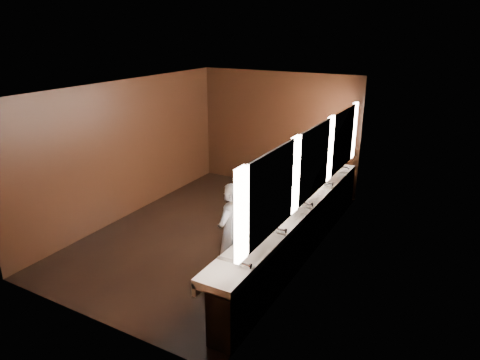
# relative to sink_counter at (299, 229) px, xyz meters

# --- Properties ---
(floor) EXTENTS (6.00, 6.00, 0.00)m
(floor) POSITION_rel_sink_counter_xyz_m (-1.79, 0.00, -0.50)
(floor) COLOR black
(floor) RESTS_ON ground
(ceiling) EXTENTS (4.00, 6.00, 0.02)m
(ceiling) POSITION_rel_sink_counter_xyz_m (-1.79, 0.00, 2.30)
(ceiling) COLOR #2D2D2B
(ceiling) RESTS_ON wall_back
(wall_back) EXTENTS (4.00, 0.02, 2.80)m
(wall_back) POSITION_rel_sink_counter_xyz_m (-1.79, 3.00, 0.90)
(wall_back) COLOR black
(wall_back) RESTS_ON floor
(wall_front) EXTENTS (4.00, 0.02, 2.80)m
(wall_front) POSITION_rel_sink_counter_xyz_m (-1.79, -3.00, 0.90)
(wall_front) COLOR black
(wall_front) RESTS_ON floor
(wall_left) EXTENTS (0.02, 6.00, 2.80)m
(wall_left) POSITION_rel_sink_counter_xyz_m (-3.79, 0.00, 0.90)
(wall_left) COLOR black
(wall_left) RESTS_ON floor
(wall_right) EXTENTS (0.02, 6.00, 2.80)m
(wall_right) POSITION_rel_sink_counter_xyz_m (0.21, 0.00, 0.90)
(wall_right) COLOR black
(wall_right) RESTS_ON floor
(sink_counter) EXTENTS (0.55, 5.40, 1.01)m
(sink_counter) POSITION_rel_sink_counter_xyz_m (0.00, 0.00, 0.00)
(sink_counter) COLOR black
(sink_counter) RESTS_ON floor
(mirror_band) EXTENTS (0.06, 5.03, 1.15)m
(mirror_band) POSITION_rel_sink_counter_xyz_m (0.19, -0.00, 1.25)
(mirror_band) COLOR #FFE2CF
(mirror_band) RESTS_ON wall_right
(person) EXTENTS (0.39, 0.59, 1.60)m
(person) POSITION_rel_sink_counter_xyz_m (-0.67, -1.20, 0.30)
(person) COLOR #8FA9D5
(person) RESTS_ON floor
(trash_bin) EXTENTS (0.33, 0.33, 0.52)m
(trash_bin) POSITION_rel_sink_counter_xyz_m (-0.22, -0.92, -0.24)
(trash_bin) COLOR black
(trash_bin) RESTS_ON floor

